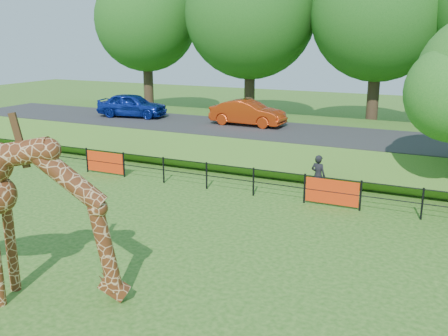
% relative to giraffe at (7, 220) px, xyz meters
% --- Properties ---
extents(ground, '(90.00, 90.00, 0.00)m').
position_rel_giraffe_xyz_m(ground, '(2.13, 1.48, -1.93)').
color(ground, '#245816').
rests_on(ground, ground).
extents(giraffe, '(5.39, 2.86, 3.85)m').
position_rel_giraffe_xyz_m(giraffe, '(0.00, 0.00, 0.00)').
color(giraffe, '#5C2A13').
rests_on(giraffe, ground).
extents(perimeter_fence, '(28.07, 0.10, 1.10)m').
position_rel_giraffe_xyz_m(perimeter_fence, '(2.13, 9.48, -1.38)').
color(perimeter_fence, black).
rests_on(perimeter_fence, ground).
extents(embankment, '(40.00, 9.00, 1.30)m').
position_rel_giraffe_xyz_m(embankment, '(2.13, 16.98, -1.28)').
color(embankment, '#245816').
rests_on(embankment, ground).
extents(road, '(40.00, 5.00, 0.12)m').
position_rel_giraffe_xyz_m(road, '(2.13, 15.48, -0.57)').
color(road, '#29292B').
rests_on(road, embankment).
extents(car_blue, '(4.13, 2.17, 1.34)m').
position_rel_giraffe_xyz_m(car_blue, '(-7.95, 15.93, 0.17)').
color(car_blue, '#142DA3').
rests_on(car_blue, road).
extents(car_red, '(3.95, 1.51, 1.28)m').
position_rel_giraffe_xyz_m(car_red, '(-0.95, 16.22, 0.14)').
color(car_red, '#BF340D').
rests_on(car_red, road).
extents(visitor, '(0.67, 0.53, 1.61)m').
position_rel_giraffe_xyz_m(visitor, '(4.36, 10.43, -1.12)').
color(visitor, black).
rests_on(visitor, ground).
extents(bg_tree_line, '(37.30, 8.80, 11.82)m').
position_rel_giraffe_xyz_m(bg_tree_line, '(4.02, 23.48, 5.27)').
color(bg_tree_line, '#332517').
rests_on(bg_tree_line, ground).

